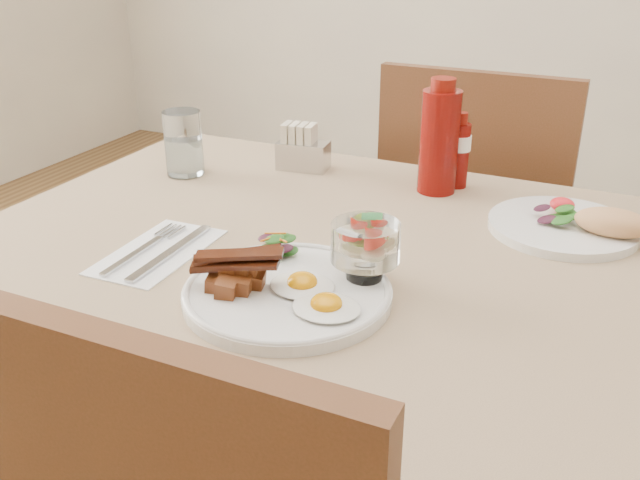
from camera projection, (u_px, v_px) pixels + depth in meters
table at (380, 310)px, 1.10m from camera, size 1.33×0.88×0.75m
chair_far at (476, 233)px, 1.70m from camera, size 0.42×0.42×0.93m
main_plate at (287, 294)px, 0.95m from camera, size 0.28×0.28×0.02m
fried_eggs at (314, 295)px, 0.92m from camera, size 0.14×0.12×0.02m
bacon_potato_pile at (236, 271)px, 0.93m from camera, size 0.13×0.09×0.06m
side_salad at (277, 246)px, 1.03m from camera, size 0.06×0.06×0.03m
fruit_cup at (365, 243)px, 0.95m from camera, size 0.09×0.09×0.09m
second_plate at (575, 224)px, 1.14m from camera, size 0.25×0.24×0.06m
ketchup_bottle at (439, 140)px, 1.28m from camera, size 0.09×0.09×0.21m
hot_sauce_bottle at (459, 151)px, 1.32m from camera, size 0.05×0.05×0.14m
sugar_caddy at (302, 150)px, 1.42m from camera, size 0.11×0.07×0.09m
water_glass at (184, 147)px, 1.39m from camera, size 0.07×0.07×0.13m
napkin_cutlery at (158, 251)px, 1.08m from camera, size 0.13×0.22×0.01m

